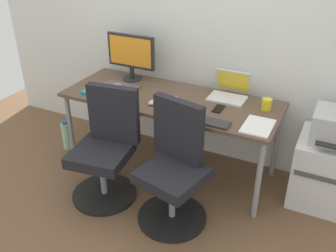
% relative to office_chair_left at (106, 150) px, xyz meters
% --- Properties ---
extents(ground_plane, '(5.28, 5.28, 0.00)m').
position_rel_office_chair_left_xyz_m(ground_plane, '(0.31, 0.56, -0.42)').
color(ground_plane, brown).
extents(back_wall, '(4.40, 0.04, 2.60)m').
position_rel_office_chair_left_xyz_m(back_wall, '(0.31, 1.00, 0.88)').
color(back_wall, silver).
rests_on(back_wall, ground).
extents(desk, '(1.87, 0.72, 0.72)m').
position_rel_office_chair_left_xyz_m(desk, '(0.31, 0.56, 0.24)').
color(desk, brown).
rests_on(desk, ground).
extents(office_chair_left, '(0.54, 0.54, 0.94)m').
position_rel_office_chair_left_xyz_m(office_chair_left, '(0.00, 0.00, 0.00)').
color(office_chair_left, black).
rests_on(office_chair_left, ground).
extents(office_chair_right, '(0.54, 0.54, 0.94)m').
position_rel_office_chair_left_xyz_m(office_chair_right, '(0.61, -0.00, 0.00)').
color(office_chair_right, black).
rests_on(office_chair_right, ground).
extents(side_cabinet, '(0.52, 0.51, 0.57)m').
position_rel_office_chair_left_xyz_m(side_cabinet, '(1.65, 0.70, -0.14)').
color(side_cabinet, silver).
rests_on(side_cabinet, ground).
extents(water_bottle_on_floor, '(0.09, 0.09, 0.31)m').
position_rel_office_chair_left_xyz_m(water_bottle_on_floor, '(-0.78, 0.40, -0.28)').
color(water_bottle_on_floor, '#A5D8B2').
rests_on(water_bottle_on_floor, ground).
extents(desktop_monitor, '(0.48, 0.18, 0.43)m').
position_rel_office_chair_left_xyz_m(desktop_monitor, '(-0.20, 0.78, 0.55)').
color(desktop_monitor, '#262626').
rests_on(desktop_monitor, desk).
extents(open_laptop, '(0.31, 0.29, 0.22)m').
position_rel_office_chair_left_xyz_m(open_laptop, '(0.76, 0.79, 0.35)').
color(open_laptop, silver).
rests_on(open_laptop, desk).
extents(keyboard_by_monitor, '(0.34, 0.12, 0.02)m').
position_rel_office_chair_left_xyz_m(keyboard_by_monitor, '(-0.20, 0.58, 0.31)').
color(keyboard_by_monitor, '#515156').
rests_on(keyboard_by_monitor, desk).
extents(keyboard_by_laptop, '(0.34, 0.12, 0.02)m').
position_rel_office_chair_left_xyz_m(keyboard_by_laptop, '(0.76, 0.28, 0.31)').
color(keyboard_by_laptop, '#2D2D2D').
rests_on(keyboard_by_laptop, desk).
extents(mouse_by_monitor, '(0.06, 0.10, 0.03)m').
position_rel_office_chair_left_xyz_m(mouse_by_monitor, '(0.23, 0.38, 0.31)').
color(mouse_by_monitor, '#B7B7B7').
rests_on(mouse_by_monitor, desk).
extents(mouse_by_laptop, '(0.06, 0.10, 0.03)m').
position_rel_office_chair_left_xyz_m(mouse_by_laptop, '(0.37, 0.52, 0.31)').
color(mouse_by_laptop, '#B7B7B7').
rests_on(mouse_by_laptop, desk).
extents(coffee_mug, '(0.08, 0.08, 0.09)m').
position_rel_office_chair_left_xyz_m(coffee_mug, '(1.10, 0.70, 0.34)').
color(coffee_mug, yellow).
rests_on(coffee_mug, desk).
extents(pen_cup, '(0.07, 0.07, 0.10)m').
position_rel_office_chair_left_xyz_m(pen_cup, '(-0.12, 0.40, 0.35)').
color(pen_cup, slate).
rests_on(pen_cup, desk).
extents(phone_near_monitor, '(0.07, 0.14, 0.01)m').
position_rel_office_chair_left_xyz_m(phone_near_monitor, '(0.75, 0.53, 0.30)').
color(phone_near_monitor, black).
rests_on(phone_near_monitor, desk).
extents(notebook, '(0.21, 0.15, 0.03)m').
position_rel_office_chair_left_xyz_m(notebook, '(-0.32, 0.35, 0.31)').
color(notebook, teal).
rests_on(notebook, desk).
extents(paper_pile, '(0.21, 0.30, 0.01)m').
position_rel_office_chair_left_xyz_m(paper_pile, '(1.11, 0.38, 0.30)').
color(paper_pile, white).
rests_on(paper_pile, desk).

